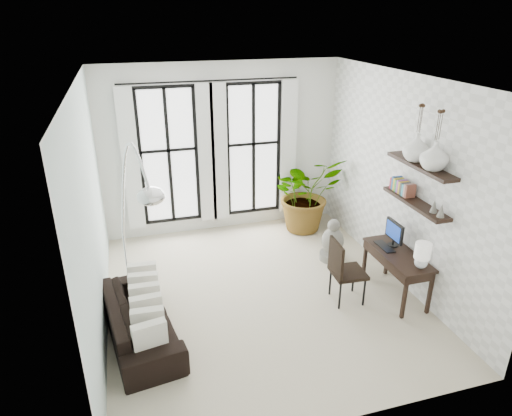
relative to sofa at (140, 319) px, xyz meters
name	(u,v)px	position (x,y,z in m)	size (l,w,h in m)	color
floor	(260,294)	(1.80, 0.51, -0.29)	(5.00, 5.00, 0.00)	beige
ceiling	(261,79)	(1.80, 0.51, 2.91)	(5.00, 5.00, 0.00)	white
wall_left	(91,216)	(-0.45, 0.51, 1.31)	(5.00, 5.00, 0.00)	silver
wall_right	(402,182)	(4.05, 0.51, 1.31)	(5.00, 5.00, 0.00)	white
wall_back	(222,149)	(1.80, 3.01, 1.31)	(4.50, 4.50, 0.00)	white
windows	(212,153)	(1.60, 2.94, 1.27)	(3.26, 0.13, 2.65)	white
wall_shelves	(416,187)	(3.91, -0.03, 1.44)	(0.25, 1.30, 0.60)	black
sofa	(140,319)	(0.00, 0.00, 0.00)	(1.95, 0.76, 0.57)	black
throw_pillows	(146,304)	(0.10, 0.00, 0.21)	(0.40, 1.52, 0.40)	silver
plant	(306,193)	(3.31, 2.48, 0.46)	(1.35, 1.17, 1.50)	#2D7228
desk	(400,257)	(3.75, -0.12, 0.40)	(0.51, 1.21, 1.11)	black
desk_chair	(343,268)	(2.91, 0.01, 0.28)	(0.50, 0.50, 0.99)	black
arc_lamp	(133,187)	(0.10, 0.48, 1.66)	(0.76, 1.25, 2.54)	silver
buddha	(332,243)	(3.31, 1.19, 0.03)	(0.42, 0.42, 0.76)	gray
vase_a	(435,156)	(3.91, -0.32, 1.98)	(0.37, 0.37, 0.38)	white
vase_b	(417,148)	(3.91, 0.08, 1.98)	(0.37, 0.37, 0.38)	white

